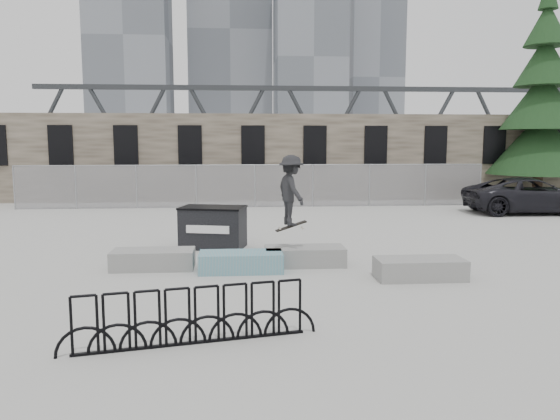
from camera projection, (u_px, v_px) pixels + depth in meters
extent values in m
plane|color=#A5A5A1|center=(271.00, 268.00, 13.49)|extent=(120.00, 120.00, 0.00)
cube|color=brown|center=(252.00, 157.00, 29.28)|extent=(36.00, 2.50, 4.50)
cube|color=black|center=(61.00, 145.00, 27.20)|extent=(1.20, 0.12, 2.00)
cube|color=black|center=(126.00, 145.00, 27.45)|extent=(1.20, 0.12, 2.00)
cube|color=black|center=(190.00, 145.00, 27.69)|extent=(1.20, 0.12, 2.00)
cube|color=black|center=(253.00, 145.00, 27.94)|extent=(1.20, 0.12, 2.00)
cube|color=black|center=(315.00, 145.00, 28.18)|extent=(1.20, 0.12, 2.00)
cube|color=black|center=(376.00, 145.00, 28.43)|extent=(1.20, 0.12, 2.00)
cube|color=black|center=(435.00, 145.00, 28.67)|extent=(1.20, 0.12, 2.00)
cube|color=black|center=(494.00, 145.00, 28.92)|extent=(1.20, 0.12, 2.00)
cube|color=black|center=(552.00, 145.00, 29.17)|extent=(1.20, 0.12, 2.00)
cylinder|color=gray|center=(14.00, 188.00, 24.88)|extent=(0.06, 0.06, 2.00)
cylinder|color=gray|center=(76.00, 187.00, 25.09)|extent=(0.06, 0.06, 2.00)
cylinder|color=gray|center=(136.00, 187.00, 25.31)|extent=(0.06, 0.06, 2.00)
cylinder|color=gray|center=(196.00, 186.00, 25.52)|extent=(0.06, 0.06, 2.00)
cylinder|color=gray|center=(255.00, 186.00, 25.73)|extent=(0.06, 0.06, 2.00)
cylinder|color=gray|center=(313.00, 186.00, 25.94)|extent=(0.06, 0.06, 2.00)
cylinder|color=gray|center=(369.00, 185.00, 26.15)|extent=(0.06, 0.06, 2.00)
cylinder|color=gray|center=(425.00, 185.00, 26.36)|extent=(0.06, 0.06, 2.00)
cylinder|color=gray|center=(480.00, 185.00, 26.57)|extent=(0.06, 0.06, 2.00)
cube|color=#99999E|center=(255.00, 186.00, 25.73)|extent=(22.00, 0.02, 2.00)
cylinder|color=gray|center=(255.00, 165.00, 25.60)|extent=(22.00, 0.04, 0.04)
cube|color=gray|center=(153.00, 259.00, 13.43)|extent=(2.00, 0.90, 0.47)
cube|color=#2D471E|center=(153.00, 252.00, 13.41)|extent=(1.76, 0.66, 0.10)
cube|color=teal|center=(241.00, 262.00, 13.15)|extent=(2.00, 0.90, 0.47)
cube|color=#2D471E|center=(241.00, 255.00, 13.13)|extent=(1.76, 0.66, 0.10)
cube|color=gray|center=(305.00, 256.00, 13.82)|extent=(2.00, 0.90, 0.47)
cube|color=#2D471E|center=(305.00, 249.00, 13.79)|extent=(1.76, 0.66, 0.10)
cube|color=gray|center=(420.00, 269.00, 12.46)|extent=(2.00, 0.90, 0.47)
cube|color=#2D471E|center=(420.00, 261.00, 12.43)|extent=(1.76, 0.66, 0.10)
cube|color=black|center=(213.00, 228.00, 16.03)|extent=(2.01, 1.48, 1.17)
cube|color=black|center=(213.00, 208.00, 15.96)|extent=(2.07, 1.53, 0.05)
cube|color=white|center=(208.00, 229.00, 15.48)|extent=(1.23, 0.32, 0.23)
cube|color=black|center=(193.00, 343.00, 8.48)|extent=(3.53, 0.81, 0.04)
torus|color=black|center=(84.00, 326.00, 7.98)|extent=(0.88, 0.23, 0.89)
torus|color=black|center=(117.00, 323.00, 8.11)|extent=(0.88, 0.23, 0.89)
torus|color=black|center=(148.00, 320.00, 8.23)|extent=(0.88, 0.23, 0.89)
torus|color=black|center=(178.00, 317.00, 8.36)|extent=(0.88, 0.23, 0.89)
torus|color=black|center=(207.00, 315.00, 8.49)|extent=(0.88, 0.23, 0.89)
torus|color=black|center=(235.00, 312.00, 8.61)|extent=(0.88, 0.23, 0.89)
torus|color=black|center=(263.00, 310.00, 8.74)|extent=(0.88, 0.23, 0.89)
torus|color=black|center=(290.00, 307.00, 8.87)|extent=(0.88, 0.23, 0.89)
cylinder|color=#38281E|center=(538.00, 180.00, 28.55)|extent=(0.50, 0.50, 2.13)
cone|color=black|center=(540.00, 143.00, 28.30)|extent=(5.29, 5.29, 3.20)
cone|color=black|center=(543.00, 100.00, 28.02)|extent=(4.12, 4.12, 3.00)
cone|color=black|center=(545.00, 60.00, 27.77)|extent=(2.93, 2.93, 2.60)
cone|color=black|center=(547.00, 24.00, 27.54)|extent=(2.19, 2.19, 2.20)
cube|color=slate|center=(130.00, 41.00, 98.30)|extent=(14.00, 12.00, 42.00)
cube|color=slate|center=(230.00, 35.00, 109.18)|extent=(16.00, 14.00, 48.00)
cube|color=slate|center=(309.00, 61.00, 96.31)|extent=(12.00, 12.00, 34.00)
cube|color=slate|center=(373.00, 80.00, 107.53)|extent=(10.00, 10.00, 30.00)
cube|color=#2D3033|center=(324.00, 133.00, 68.14)|extent=(70.00, 3.00, 1.20)
cube|color=#2D3033|center=(324.00, 89.00, 67.44)|extent=(70.00, 0.60, 0.60)
cube|color=gray|center=(79.00, 150.00, 66.10)|extent=(2.00, 3.00, 4.00)
cube|color=gray|center=(553.00, 149.00, 70.70)|extent=(2.00, 3.00, 4.00)
imported|color=black|center=(531.00, 196.00, 23.62)|extent=(5.64, 2.79, 1.54)
imported|color=black|center=(291.00, 190.00, 13.49)|extent=(0.97, 1.27, 1.74)
cube|color=black|center=(291.00, 226.00, 13.61)|extent=(0.80, 0.31, 0.26)
cylinder|color=beige|center=(280.00, 229.00, 13.52)|extent=(0.06, 0.03, 0.06)
cylinder|color=beige|center=(280.00, 228.00, 13.66)|extent=(0.06, 0.03, 0.06)
cylinder|color=beige|center=(303.00, 228.00, 13.57)|extent=(0.06, 0.03, 0.06)
cylinder|color=beige|center=(302.00, 228.00, 13.70)|extent=(0.06, 0.03, 0.06)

